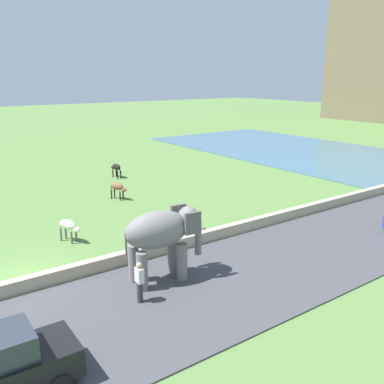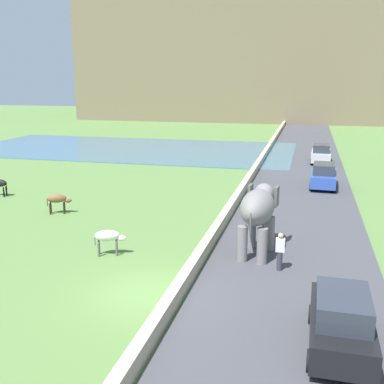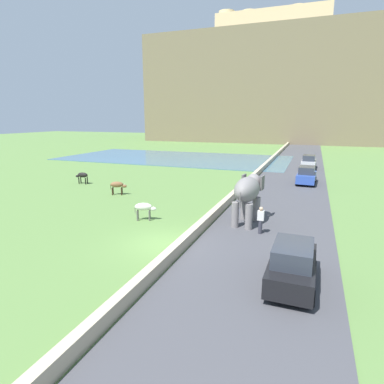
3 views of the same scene
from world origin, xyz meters
TOP-DOWN VIEW (x-y plane):
  - ground_plane at (0.00, 0.00)m, footprint 220.00×220.00m
  - road_surface at (5.00, 20.00)m, footprint 7.00×120.00m
  - barrier_wall at (1.20, 18.00)m, footprint 0.40×110.00m
  - lake at (-14.00, 33.69)m, footprint 36.00×18.00m
  - hill_distant at (-6.00, 81.38)m, footprint 64.00×28.00m
  - fort_on_hill at (-6.13, 81.38)m, footprint 29.94×8.00m
  - elephant at (3.45, 4.86)m, footprint 1.65×3.53m
  - person_beside_elephant at (4.53, 3.20)m, footprint 0.36×0.22m
  - car_blue at (6.57, 19.01)m, footprint 1.93×4.07m
  - car_black at (6.57, -2.07)m, footprint 1.84×4.02m
  - car_silver at (6.57, 29.36)m, footprint 1.87×4.04m
  - cow_white at (-2.89, 3.22)m, footprint 1.41×0.83m
  - cow_black at (-14.35, 11.35)m, footprint 1.40×0.49m
  - cow_brown at (-8.43, 8.60)m, footprint 1.41×0.85m

SIDE VIEW (x-z plane):
  - ground_plane at x=0.00m, z-range 0.00..0.00m
  - road_surface at x=5.00m, z-range 0.00..0.06m
  - lake at x=-14.00m, z-range 0.00..0.08m
  - barrier_wall at x=1.20m, z-range 0.00..0.61m
  - cow_white at x=-2.89m, z-range 0.26..1.41m
  - cow_black at x=-14.35m, z-range 0.26..1.41m
  - cow_brown at x=-8.43m, z-range 0.26..1.41m
  - person_beside_elephant at x=4.53m, z-range 0.06..1.69m
  - car_blue at x=6.57m, z-range 0.00..1.80m
  - car_black at x=6.57m, z-range 0.00..1.80m
  - car_silver at x=6.57m, z-range 0.00..1.80m
  - elephant at x=3.45m, z-range 0.54..3.53m
  - hill_distant at x=-6.00m, z-range 0.00..27.95m
  - fort_on_hill at x=-6.13m, z-range 27.37..34.72m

